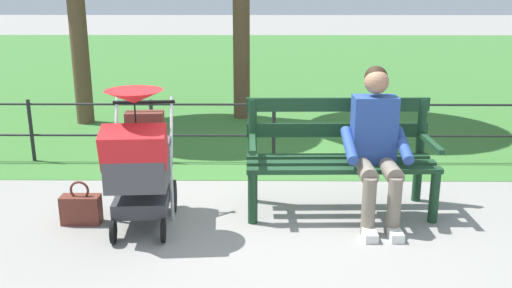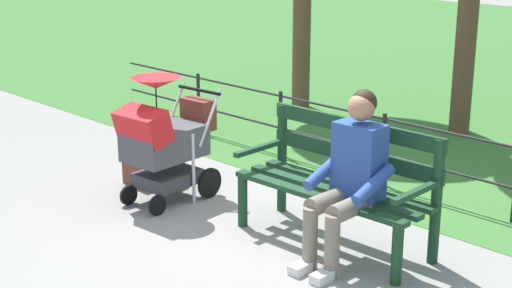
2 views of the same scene
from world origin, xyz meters
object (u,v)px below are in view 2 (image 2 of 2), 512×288
(park_bench, at_px, (340,177))
(person_on_bench, at_px, (350,173))
(stroller, at_px, (164,138))
(handbag, at_px, (138,172))

(park_bench, height_order, person_on_bench, person_on_bench)
(stroller, relative_size, handbag, 3.11)
(person_on_bench, xyz_separation_m, handbag, (2.43, 0.13, -0.55))
(park_bench, relative_size, handbag, 4.35)
(handbag, bearing_deg, park_bench, -170.80)
(person_on_bench, bearing_deg, park_bench, -40.15)
(person_on_bench, height_order, stroller, person_on_bench)
(park_bench, relative_size, stroller, 1.40)
(park_bench, xyz_separation_m, stroller, (1.64, 0.43, 0.07))
(stroller, bearing_deg, person_on_bench, -173.80)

